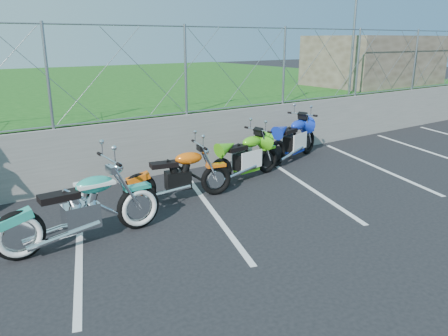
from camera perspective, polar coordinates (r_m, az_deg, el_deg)
ground at (r=7.29m, az=2.55°, el=-7.65°), size 90.00×90.00×0.00m
retaining_wall at (r=9.94m, az=-9.79°, el=2.69°), size 30.00×0.22×1.30m
grass_field at (r=19.34m, az=-22.86°, el=8.29°), size 30.00×20.00×1.30m
stone_building at (r=18.14m, az=19.03°, el=13.16°), size 5.00×3.00×1.80m
chain_link_fence at (r=9.68m, az=-10.28°, el=12.21°), size 28.00×0.03×2.00m
sign_pole at (r=14.53m, az=16.47°, el=15.14°), size 0.08×0.08×3.00m
parking_lines at (r=8.71m, az=4.82°, el=-3.55°), size 18.29×4.31×0.01m
cruiser_turquoise at (r=6.89m, az=-17.77°, el=-5.40°), size 2.54×0.80×1.26m
naked_orange at (r=8.34m, az=-5.72°, el=-1.19°), size 2.12×0.73×1.07m
sportbike_green at (r=9.57m, az=2.91°, el=1.23°), size 2.07×0.74×1.07m
sportbike_blue at (r=11.28m, az=9.11°, el=3.54°), size 2.14×0.87×1.14m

